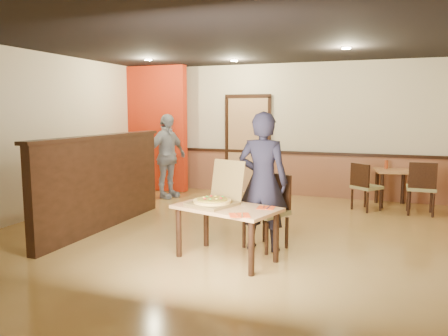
# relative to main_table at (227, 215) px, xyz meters

# --- Properties ---
(floor) EXTENTS (7.00, 7.00, 0.00)m
(floor) POSITION_rel_main_table_xyz_m (-0.27, 0.89, -0.55)
(floor) COLOR #A98141
(floor) RESTS_ON ground
(ceiling) EXTENTS (7.00, 7.00, 0.00)m
(ceiling) POSITION_rel_main_table_xyz_m (-0.27, 0.89, 2.25)
(ceiling) COLOR black
(ceiling) RESTS_ON wall_back
(wall_back) EXTENTS (7.00, 0.00, 7.00)m
(wall_back) POSITION_rel_main_table_xyz_m (-0.27, 4.39, 0.85)
(wall_back) COLOR beige
(wall_back) RESTS_ON floor
(wall_left) EXTENTS (0.00, 7.00, 7.00)m
(wall_left) POSITION_rel_main_table_xyz_m (-3.77, 0.89, 0.85)
(wall_left) COLOR beige
(wall_left) RESTS_ON floor
(wainscot_back) EXTENTS (7.00, 0.04, 0.90)m
(wainscot_back) POSITION_rel_main_table_xyz_m (-0.27, 4.36, -0.10)
(wainscot_back) COLOR brown
(wainscot_back) RESTS_ON floor
(chair_rail_back) EXTENTS (7.00, 0.06, 0.06)m
(chair_rail_back) POSITION_rel_main_table_xyz_m (-0.27, 4.34, 0.37)
(chair_rail_back) COLOR black
(chair_rail_back) RESTS_ON wall_back
(back_door) EXTENTS (0.90, 0.06, 2.10)m
(back_door) POSITION_rel_main_table_xyz_m (-1.07, 4.35, 0.50)
(back_door) COLOR tan
(back_door) RESTS_ON wall_back
(booth_partition) EXTENTS (0.20, 3.10, 1.44)m
(booth_partition) POSITION_rel_main_table_xyz_m (-2.27, 0.69, 0.18)
(booth_partition) COLOR black
(booth_partition) RESTS_ON floor
(red_accent_panel) EXTENTS (1.60, 0.20, 2.78)m
(red_accent_panel) POSITION_rel_main_table_xyz_m (-3.17, 3.89, 0.85)
(red_accent_panel) COLOR #AE250C
(red_accent_panel) RESTS_ON floor
(spot_a) EXTENTS (0.14, 0.14, 0.02)m
(spot_a) POSITION_rel_main_table_xyz_m (-2.57, 2.69, 2.23)
(spot_a) COLOR beige
(spot_a) RESTS_ON ceiling
(spot_b) EXTENTS (0.14, 0.14, 0.02)m
(spot_b) POSITION_rel_main_table_xyz_m (-1.07, 3.39, 2.23)
(spot_b) COLOR beige
(spot_b) RESTS_ON ceiling
(spot_c) EXTENTS (0.14, 0.14, 0.02)m
(spot_c) POSITION_rel_main_table_xyz_m (1.13, 2.39, 2.23)
(spot_c) COLOR beige
(spot_c) RESTS_ON ceiling
(main_table) EXTENTS (1.38, 1.02, 0.66)m
(main_table) POSITION_rel_main_table_xyz_m (0.00, 0.00, 0.00)
(main_table) COLOR #B8834D
(main_table) RESTS_ON floor
(diner_chair) EXTENTS (0.65, 0.65, 0.97)m
(diner_chair) POSITION_rel_main_table_xyz_m (0.36, 0.66, -0.02)
(diner_chair) COLOR olive
(diner_chair) RESTS_ON floor
(side_chair_left) EXTENTS (0.60, 0.60, 0.87)m
(side_chair_left) POSITION_rel_main_table_xyz_m (1.46, 3.34, -0.08)
(side_chair_left) COLOR olive
(side_chair_left) RESTS_ON floor
(side_chair_right) EXTENTS (0.46, 0.46, 0.94)m
(side_chair_right) POSITION_rel_main_table_xyz_m (2.40, 3.32, -0.04)
(side_chair_right) COLOR olive
(side_chair_right) RESTS_ON floor
(side_table) EXTENTS (0.76, 0.76, 0.69)m
(side_table) POSITION_rel_main_table_xyz_m (1.95, 3.94, -0.03)
(side_table) COLOR #B8834D
(side_table) RESTS_ON floor
(diner) EXTENTS (0.67, 0.45, 1.80)m
(diner) POSITION_rel_main_table_xyz_m (0.31, 0.52, 0.35)
(diner) COLOR black
(diner) RESTS_ON floor
(passerby) EXTENTS (0.73, 1.11, 1.74)m
(passerby) POSITION_rel_main_table_xyz_m (-2.47, 3.18, 0.32)
(passerby) COLOR gray
(passerby) RESTS_ON floor
(pizza_box) EXTENTS (0.67, 0.73, 0.53)m
(pizza_box) POSITION_rel_main_table_xyz_m (-0.17, 0.05, 0.17)
(pizza_box) COLOR brown
(pizza_box) RESTS_ON main_table
(pizza) EXTENTS (0.60, 0.60, 0.03)m
(pizza) POSITION_rel_main_table_xyz_m (-0.19, 0.00, 0.16)
(pizza) COLOR #F9C85A
(pizza) RESTS_ON pizza_box
(napkin_near) EXTENTS (0.30, 0.30, 0.01)m
(napkin_near) POSITION_rel_main_table_xyz_m (0.29, -0.37, 0.11)
(napkin_near) COLOR red
(napkin_near) RESTS_ON main_table
(napkin_far) EXTENTS (0.21, 0.21, 0.01)m
(napkin_far) POSITION_rel_main_table_xyz_m (0.46, 0.09, 0.11)
(napkin_far) COLOR red
(napkin_far) RESTS_ON main_table
(condiment) EXTENTS (0.07, 0.07, 0.16)m
(condiment) POSITION_rel_main_table_xyz_m (1.81, 4.08, 0.22)
(condiment) COLOR #9B3C1C
(condiment) RESTS_ON side_table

